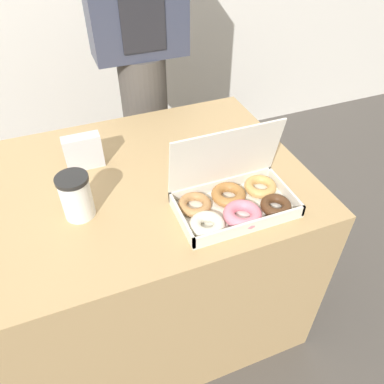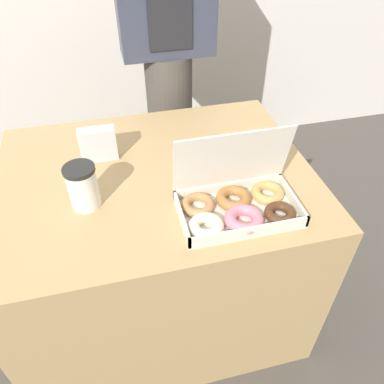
{
  "view_description": "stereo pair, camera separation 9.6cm",
  "coord_description": "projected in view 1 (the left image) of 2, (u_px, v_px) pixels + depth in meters",
  "views": [
    {
      "loc": [
        -0.2,
        -0.94,
        1.51
      ],
      "look_at": [
        0.06,
        -0.26,
        0.87
      ],
      "focal_mm": 35.0,
      "sensor_mm": 36.0,
      "label": 1
    },
    {
      "loc": [
        -0.11,
        -0.97,
        1.51
      ],
      "look_at": [
        0.06,
        -0.26,
        0.87
      ],
      "focal_mm": 35.0,
      "sensor_mm": 36.0,
      "label": 2
    }
  ],
  "objects": [
    {
      "name": "donut_box",
      "position": [
        233.0,
        199.0,
        1.08
      ],
      "size": [
        0.35,
        0.22,
        0.24
      ],
      "color": "silver",
      "rests_on": "table"
    },
    {
      "name": "coffee_cup",
      "position": [
        76.0,
        196.0,
        1.04
      ],
      "size": [
        0.09,
        0.09,
        0.14
      ],
      "color": "white",
      "rests_on": "table"
    },
    {
      "name": "napkin_holder",
      "position": [
        83.0,
        152.0,
        1.22
      ],
      "size": [
        0.12,
        0.05,
        0.12
      ],
      "color": "silver",
      "rests_on": "table"
    },
    {
      "name": "person_customer",
      "position": [
        140.0,
        51.0,
        1.56
      ],
      "size": [
        0.38,
        0.21,
        1.69
      ],
      "color": "#4C4742",
      "rests_on": "ground_plane"
    },
    {
      "name": "ground_plane",
      "position": [
        159.0,
        303.0,
        1.71
      ],
      "size": [
        14.0,
        14.0,
        0.0
      ],
      "primitive_type": "plane",
      "color": "#4C4742"
    },
    {
      "name": "table",
      "position": [
        153.0,
        251.0,
        1.46
      ],
      "size": [
        1.03,
        0.8,
        0.74
      ],
      "color": "tan",
      "rests_on": "ground_plane"
    }
  ]
}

